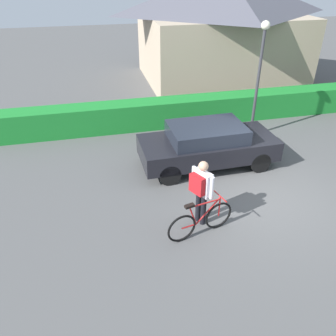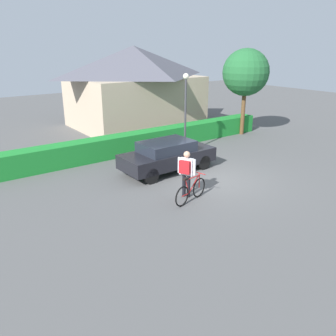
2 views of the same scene
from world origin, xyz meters
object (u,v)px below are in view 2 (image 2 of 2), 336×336
(parked_car_near, at_px, (167,155))
(bicycle, at_px, (191,191))
(street_lamp, at_px, (186,102))
(tree_kerbside, at_px, (246,73))
(person_rider, at_px, (186,170))

(parked_car_near, xyz_separation_m, bicycle, (-1.16, -2.98, -0.33))
(bicycle, relative_size, street_lamp, 0.43)
(tree_kerbside, bearing_deg, person_rider, -148.48)
(person_rider, bearing_deg, bicycle, -104.77)
(bicycle, relative_size, person_rider, 0.98)
(street_lamp, bearing_deg, parked_car_near, -144.36)
(person_rider, distance_m, tree_kerbside, 10.43)
(parked_car_near, distance_m, bicycle, 3.22)
(bicycle, distance_m, person_rider, 0.76)
(street_lamp, distance_m, tree_kerbside, 5.54)
(parked_car_near, relative_size, street_lamp, 1.06)
(parked_car_near, distance_m, tree_kerbside, 8.54)
(bicycle, bearing_deg, street_lamp, 53.47)
(parked_car_near, bearing_deg, street_lamp, 35.64)
(bicycle, xyz_separation_m, tree_kerbside, (8.72, 5.69, 3.24))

